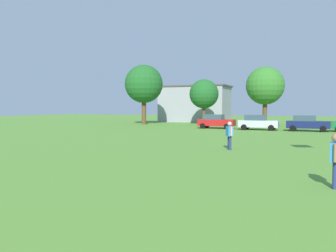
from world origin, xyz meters
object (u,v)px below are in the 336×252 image
(bystander_midfield, at_px, (230,133))
(tree_far_right, at_px, (265,86))
(adult_bystander, at_px, (336,156))
(parked_car_red_0, at_px, (216,121))
(tree_center, at_px, (204,94))
(parked_car_silver_1, at_px, (258,122))
(tree_far_left, at_px, (144,84))
(parked_car_navy_2, at_px, (307,123))

(bystander_midfield, xyz_separation_m, tree_far_right, (-2.04, 28.70, 4.44))
(adult_bystander, distance_m, tree_far_right, 38.29)
(bystander_midfield, height_order, tree_far_right, tree_far_right)
(parked_car_red_0, distance_m, tree_center, 9.71)
(parked_car_silver_1, distance_m, tree_far_left, 19.76)
(parked_car_navy_2, bearing_deg, adult_bystander, -86.41)
(parked_car_red_0, bearing_deg, bystander_midfield, -72.13)
(parked_car_navy_2, bearing_deg, bystander_midfield, -100.72)
(bystander_midfield, relative_size, tree_center, 0.26)
(bystander_midfield, distance_m, tree_far_right, 29.11)
(parked_car_silver_1, distance_m, tree_far_right, 10.36)
(parked_car_silver_1, relative_size, tree_far_left, 0.49)
(adult_bystander, distance_m, bystander_midfield, 10.17)
(tree_center, bearing_deg, tree_far_right, 1.72)
(parked_car_navy_2, distance_m, tree_center, 17.29)
(parked_car_navy_2, distance_m, tree_far_left, 24.50)
(adult_bystander, height_order, parked_car_red_0, adult_bystander)
(adult_bystander, xyz_separation_m, parked_car_navy_2, (-1.76, 28.02, -0.17))
(parked_car_silver_1, relative_size, tree_center, 0.65)
(parked_car_red_0, height_order, tree_center, tree_center)
(adult_bystander, bearing_deg, tree_far_right, 14.11)
(tree_far_right, bearing_deg, bystander_midfield, -85.94)
(bystander_midfield, xyz_separation_m, tree_center, (-10.64, 28.44, 3.45))
(tree_center, bearing_deg, bystander_midfield, -69.48)
(tree_center, distance_m, tree_far_right, 8.66)
(bystander_midfield, distance_m, tree_far_left, 32.94)
(bystander_midfield, height_order, tree_far_left, tree_far_left)
(tree_center, bearing_deg, parked_car_silver_1, -44.45)
(bystander_midfield, distance_m, parked_car_silver_1, 19.48)
(bystander_midfield, relative_size, parked_car_red_0, 0.39)
(parked_car_red_0, xyz_separation_m, tree_center, (-4.07, 8.05, 3.60))
(parked_car_red_0, height_order, tree_far_right, tree_far_right)
(parked_car_silver_1, xyz_separation_m, tree_center, (-9.18, 9.01, 3.60))
(parked_car_navy_2, bearing_deg, tree_center, 147.83)
(tree_far_right, bearing_deg, parked_car_red_0, -118.64)
(parked_car_silver_1, xyz_separation_m, tree_far_right, (-0.58, 9.27, 4.59))
(tree_far_left, distance_m, tree_far_right, 17.45)
(adult_bystander, relative_size, parked_car_red_0, 0.40)
(adult_bystander, bearing_deg, tree_far_left, 38.17)
(parked_car_red_0, relative_size, tree_far_left, 0.49)
(adult_bystander, bearing_deg, parked_car_silver_1, 16.60)
(bystander_midfield, xyz_separation_m, parked_car_silver_1, (-1.46, 19.43, -0.14))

